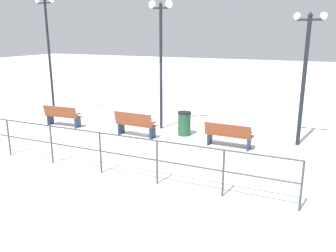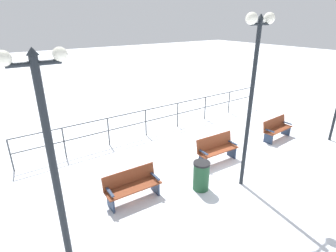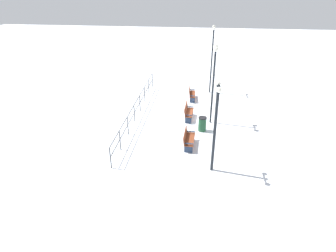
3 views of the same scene
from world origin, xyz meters
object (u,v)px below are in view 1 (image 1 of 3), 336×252
object	(u,v)px
lamppost_near	(305,63)
bench_second	(135,124)
bench_nearest	(229,135)
lamppost_far	(48,41)
bench_third	(62,115)
trash_bin	(184,124)
lamppost_middle	(161,39)

from	to	relation	value
lamppost_near	bench_second	bearing A→B (deg)	104.75
bench_second	lamppost_near	xyz separation A→B (m)	(1.46, -5.53, 2.28)
bench_nearest	lamppost_far	xyz separation A→B (m)	(1.25, 8.58, 2.93)
bench_third	bench_nearest	bearing A→B (deg)	-91.98
bench_second	bench_nearest	bearing A→B (deg)	-84.14
lamppost_near	trash_bin	bearing A→B (deg)	97.39
bench_third	lamppost_near	xyz separation A→B (m)	(1.41, -8.96, 2.31)
bench_second	lamppost_near	bearing A→B (deg)	-72.79
bench_second	lamppost_far	xyz separation A→B (m)	(1.46, 5.14, 2.88)
lamppost_middle	trash_bin	world-z (taller)	lamppost_middle
lamppost_far	trash_bin	size ratio (longest dim) A/B	5.83
bench_second	trash_bin	bearing A→B (deg)	-56.44
bench_second	bench_third	xyz separation A→B (m)	(0.05, 3.43, -0.03)
bench_third	lamppost_near	size ratio (longest dim) A/B	0.36
bench_nearest	bench_third	xyz separation A→B (m)	(-0.16, 6.87, 0.02)
bench_nearest	trash_bin	distance (m)	2.02
lamppost_near	lamppost_middle	world-z (taller)	lamppost_middle
lamppost_near	lamppost_far	bearing A→B (deg)	90.00
bench_nearest	lamppost_middle	world-z (taller)	lamppost_middle
bench_second	bench_third	size ratio (longest dim) A/B	1.00
lamppost_far	lamppost_middle	bearing A→B (deg)	-90.00
lamppost_near	lamppost_far	distance (m)	10.69
bench_nearest	lamppost_middle	bearing A→B (deg)	69.93
bench_second	bench_third	world-z (taller)	bench_second
bench_third	trash_bin	size ratio (longest dim) A/B	1.76
bench_second	lamppost_middle	xyz separation A→B (m)	(1.46, -0.36, 2.98)
lamppost_near	bench_nearest	bearing A→B (deg)	120.88
bench_nearest	lamppost_near	world-z (taller)	lamppost_near
bench_nearest	bench_third	world-z (taller)	bench_third
lamppost_middle	bench_nearest	bearing A→B (deg)	-112.15
bench_nearest	lamppost_far	bearing A→B (deg)	83.78
bench_nearest	lamppost_middle	size ratio (longest dim) A/B	0.32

